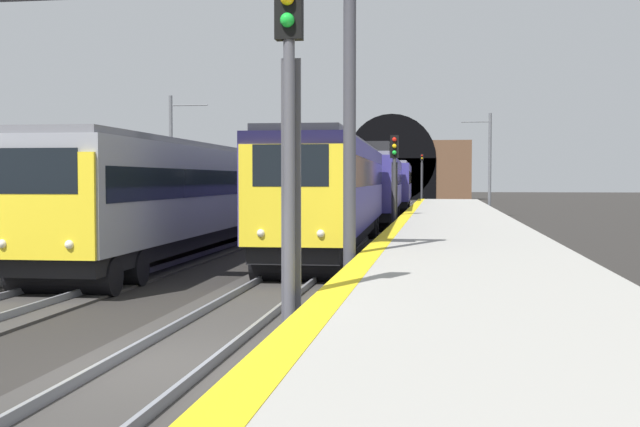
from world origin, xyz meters
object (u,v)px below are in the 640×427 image
at_px(train_adjacent_platform, 247,190).
at_px(railway_signal_mid, 394,176).
at_px(overhead_signal_gantry, 156,41).
at_px(catenary_mast_far, 172,158).
at_px(railway_signal_near, 289,129).
at_px(catenary_mast_near, 489,164).
at_px(railway_signal_far, 422,174).
at_px(train_main_approaching, 376,185).

relative_size(train_adjacent_platform, railway_signal_mid, 8.37).
height_order(train_adjacent_platform, overhead_signal_gantry, overhead_signal_gantry).
relative_size(railway_signal_mid, catenary_mast_far, 0.61).
distance_m(overhead_signal_gantry, catenary_mast_far, 30.81).
bearing_deg(railway_signal_near, catenary_mast_near, 173.21).
distance_m(railway_signal_near, railway_signal_mid, 25.68).
height_order(overhead_signal_gantry, catenary_mast_far, catenary_mast_far).
bearing_deg(catenary_mast_near, railway_signal_mid, 165.02).
height_order(railway_signal_mid, overhead_signal_gantry, overhead_signal_gantry).
xyz_separation_m(railway_signal_mid, railway_signal_far, (55.39, -0.00, 0.38)).
distance_m(train_adjacent_platform, railway_signal_mid, 6.87).
bearing_deg(railway_signal_mid, overhead_signal_gantry, -12.64).
distance_m(catenary_mast_near, catenary_mast_far, 22.34).
bearing_deg(train_adjacent_platform, railway_signal_far, 171.93).
bearing_deg(railway_signal_mid, train_main_approaching, -171.48).
bearing_deg(railway_signal_near, train_main_approaching, -177.26).
relative_size(railway_signal_near, catenary_mast_far, 0.73).
height_order(overhead_signal_gantry, catenary_mast_near, overhead_signal_gantry).
bearing_deg(railway_signal_far, train_adjacent_platform, -6.94).
relative_size(train_main_approaching, train_adjacent_platform, 1.48).
distance_m(railway_signal_far, catenary_mast_near, 35.24).
bearing_deg(catenary_mast_near, train_main_approaching, 139.26).
height_order(train_main_approaching, train_adjacent_platform, train_main_approaching).
relative_size(train_adjacent_platform, railway_signal_far, 7.06).
bearing_deg(railway_signal_near, overhead_signal_gantry, -146.20).
distance_m(train_adjacent_platform, railway_signal_near, 26.02).
xyz_separation_m(catenary_mast_near, catenary_mast_far, (-10.67, 19.63, 0.23)).
relative_size(railway_signal_far, catenary_mast_far, 0.72).
xyz_separation_m(railway_signal_far, catenary_mast_near, (-34.80, -5.51, 0.52)).
xyz_separation_m(railway_signal_near, overhead_signal_gantry, (6.44, 4.31, 2.43)).
xyz_separation_m(train_main_approaching, overhead_signal_gantry, (-31.32, 2.50, 3.48)).
distance_m(train_adjacent_platform, catenary_mast_far, 12.92).
bearing_deg(railway_signal_near, railway_signal_far, -180.00).
bearing_deg(railway_signal_mid, railway_signal_near, 0.00).
distance_m(railway_signal_near, catenary_mast_far, 38.29).
relative_size(train_adjacent_platform, catenary_mast_far, 5.09).
bearing_deg(overhead_signal_gantry, railway_signal_near, -146.20).
distance_m(train_adjacent_platform, catenary_mast_near, 24.54).
bearing_deg(catenary_mast_far, railway_signal_far, -17.25).
xyz_separation_m(train_adjacent_platform, overhead_signal_gantry, (-18.65, -2.50, 3.63)).
bearing_deg(railway_signal_mid, catenary_mast_far, -125.08).
xyz_separation_m(train_adjacent_platform, railway_signal_mid, (0.59, -6.81, 0.66)).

